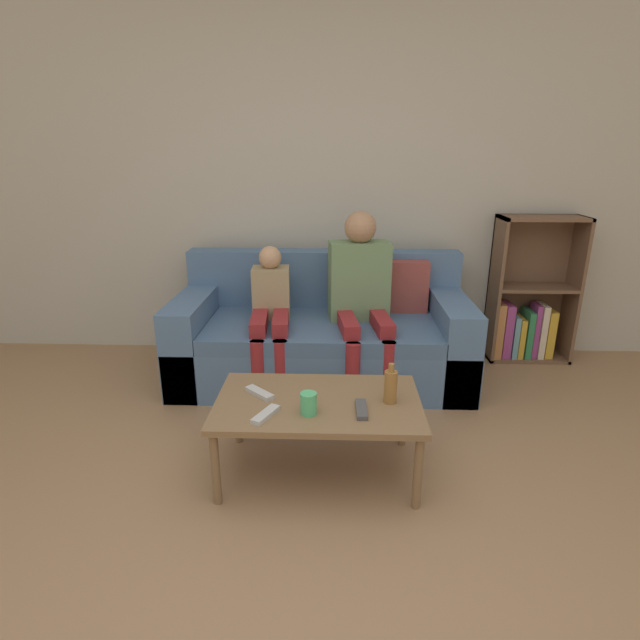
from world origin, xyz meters
The scene contains 11 objects.
wall_back centered at (0.00, 2.60, 1.30)m, with size 12.00×0.06×2.60m.
couch centered at (0.00, 2.05, 0.28)m, with size 1.96×0.90×0.83m.
bookshelf centered at (1.53, 2.44, 0.41)m, with size 0.60×0.28×1.08m.
coffee_table centered at (0.01, 0.91, 0.35)m, with size 0.97×0.59×0.39m.
person_adult centered at (0.26, 1.97, 0.66)m, with size 0.43×0.66×1.15m.
person_child centered at (-0.34, 1.91, 0.52)m, with size 0.29×0.64×0.92m.
cup_near centered at (-0.02, 0.79, 0.44)m, with size 0.07×0.07×0.10m.
tv_remote_0 centered at (-0.21, 0.75, 0.40)m, with size 0.12×0.17×0.02m.
tv_remote_1 centered at (-0.27, 0.96, 0.40)m, with size 0.16×0.15×0.02m.
tv_remote_2 centered at (0.21, 0.81, 0.40)m, with size 0.05×0.17×0.02m.
bottle centered at (0.35, 0.91, 0.47)m, with size 0.06×0.06×0.20m.
Camera 1 is at (0.09, -1.20, 1.51)m, focal length 28.00 mm.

